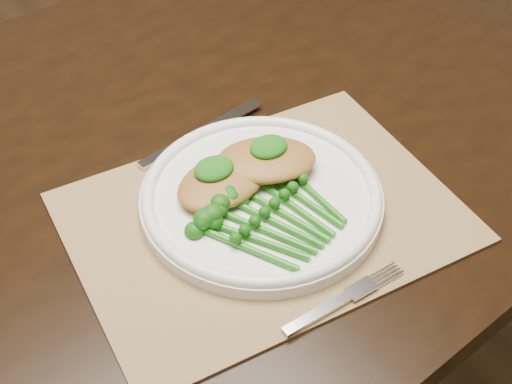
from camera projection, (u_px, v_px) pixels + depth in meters
dining_table at (188, 316)px, 1.22m from camera, size 1.65×0.99×0.75m
placemat at (264, 217)px, 0.87m from camera, size 0.50×0.39×0.00m
dinner_plate at (261, 196)px, 0.87m from camera, size 0.30×0.30×0.03m
knife at (190, 139)px, 0.96m from camera, size 0.21×0.04×0.01m
fork at (351, 294)px, 0.77m from camera, size 0.16×0.02×0.00m
chicken_fillet_left at (223, 181)px, 0.87m from camera, size 0.14×0.10×0.03m
chicken_fillet_right at (266, 160)px, 0.88m from camera, size 0.15×0.14×0.02m
pesto_dollop_left at (214, 169)px, 0.86m from camera, size 0.05×0.04×0.02m
pesto_dollop_right at (269, 147)px, 0.88m from camera, size 0.05×0.04×0.02m
broccolini_bundle at (282, 219)px, 0.83m from camera, size 0.18×0.19×0.04m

